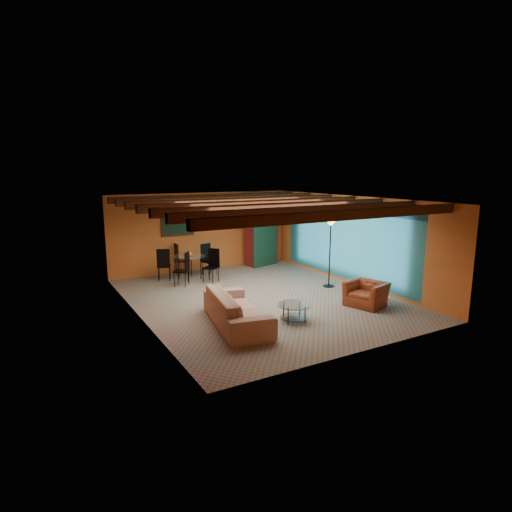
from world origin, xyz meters
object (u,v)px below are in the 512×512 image
armchair (366,294)px  floor_lamp (330,253)px  sofa (237,309)px  dining_table (190,263)px  armoire (261,237)px  vase (189,244)px  potted_plant (261,203)px  coffee_table (294,312)px

armchair → floor_lamp: floor_lamp is taller
sofa → floor_lamp: floor_lamp is taller
dining_table → armoire: size_ratio=0.99×
floor_lamp → vase: 4.42m
sofa → armchair: (3.54, -0.41, -0.06)m
armoire → floor_lamp: 3.67m
floor_lamp → vase: floor_lamp is taller
dining_table → potted_plant: 3.64m
sofa → coffee_table: size_ratio=3.21×
armoire → dining_table: bearing=177.8°
sofa → coffee_table: (1.26, -0.45, -0.17)m
armchair → vase: size_ratio=5.33×
sofa → potted_plant: size_ratio=5.69×
potted_plant → coffee_table: bearing=-113.0°
potted_plant → floor_lamp: bearing=-86.3°
sofa → dining_table: (0.55, 4.42, 0.15)m
floor_lamp → potted_plant: bearing=93.7°
sofa → dining_table: bearing=3.6°
floor_lamp → armchair: bearing=-100.3°
sofa → potted_plant: 6.63m
floor_lamp → potted_plant: 3.88m
armoire → potted_plant: size_ratio=4.58×
floor_lamp → armoire: bearing=93.7°
armchair → coffee_table: 2.28m
dining_table → floor_lamp: 4.45m
potted_plant → vase: potted_plant is taller
sofa → vase: 4.53m
armchair → coffee_table: bearing=-106.5°
armoire → armchair: bearing=-107.2°
floor_lamp → potted_plant: size_ratio=4.60×
armchair → potted_plant: potted_plant is taller
sofa → vase: vase is taller
armchair → potted_plant: (0.12, 5.60, 1.97)m
armoire → vase: 3.20m
coffee_table → dining_table: bearing=98.3°
armchair → dining_table: 5.69m
armoire → sofa: bearing=-141.2°
coffee_table → armoire: (2.39, 5.64, 0.82)m
dining_table → floor_lamp: (3.34, -2.90, 0.51)m
coffee_table → potted_plant: size_ratio=1.77×
potted_plant → sofa: bearing=-125.2°
sofa → potted_plant: potted_plant is taller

